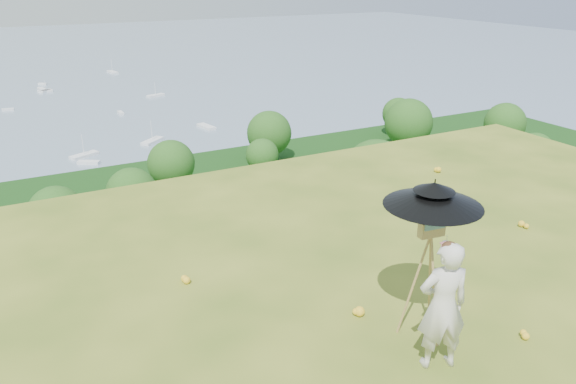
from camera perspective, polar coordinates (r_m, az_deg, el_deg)
ground at (r=8.82m, az=22.83°, el=-9.41°), size 14.00×14.00×0.00m
shoreline_tier at (r=89.37m, az=-21.06°, el=-6.75°), size 170.00×28.00×8.00m
bay_water at (r=247.58m, az=-26.72°, el=10.48°), size 700.00×700.00×0.00m
slope_trees at (r=44.42m, az=-17.19°, el=-5.17°), size 110.00×50.00×6.00m
harbor_town at (r=86.63m, az=-21.63°, el=-2.96°), size 110.00×22.00×5.00m
wildflowers at (r=8.93m, az=21.67°, el=-8.41°), size 10.00×10.50×0.12m
painter at (r=6.64m, az=15.45°, el=-11.09°), size 0.67×0.54×1.60m
field_easel at (r=7.11m, az=13.92°, el=-8.13°), size 0.72×0.72×1.70m
sun_umbrella at (r=6.74m, az=14.47°, el=-1.43°), size 1.46×1.46×0.68m
painter_cap at (r=6.27m, az=16.13°, el=-5.26°), size 0.22×0.25×0.10m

